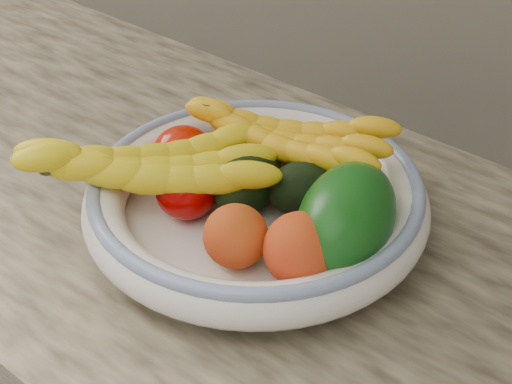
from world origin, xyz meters
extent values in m
cube|color=#C1B28A|center=(0.00, 1.68, 0.88)|extent=(2.44, 0.66, 0.04)
cylinder|color=white|center=(0.00, 1.66, 0.91)|extent=(0.13, 0.13, 0.02)
cylinder|color=white|center=(0.00, 1.66, 0.92)|extent=(0.32, 0.32, 0.01)
torus|color=white|center=(0.00, 1.66, 0.95)|extent=(0.39, 0.39, 0.05)
torus|color=#355696|center=(0.00, 1.66, 0.97)|extent=(0.37, 0.37, 0.02)
ellipsoid|color=orange|center=(-0.04, 1.75, 0.95)|extent=(0.07, 0.07, 0.05)
ellipsoid|color=#FF5A05|center=(0.02, 1.78, 0.95)|extent=(0.06, 0.06, 0.05)
ellipsoid|color=#BA1200|center=(-0.11, 1.66, 0.96)|extent=(0.08, 0.08, 0.07)
ellipsoid|color=#9D0101|center=(-0.06, 1.61, 0.96)|extent=(0.09, 0.09, 0.06)
ellipsoid|color=black|center=(-0.02, 1.67, 0.96)|extent=(0.10, 0.12, 0.07)
ellipsoid|color=black|center=(0.04, 1.70, 0.96)|extent=(0.11, 0.11, 0.06)
ellipsoid|color=#0D490F|center=(0.12, 1.67, 0.98)|extent=(0.17, 0.18, 0.13)
ellipsoid|color=orange|center=(0.04, 1.58, 0.97)|extent=(0.08, 0.08, 0.07)
ellipsoid|color=orange|center=(0.10, 1.60, 0.97)|extent=(0.08, 0.08, 0.08)
camera|label=1|loc=(0.46, 1.11, 1.47)|focal=55.00mm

